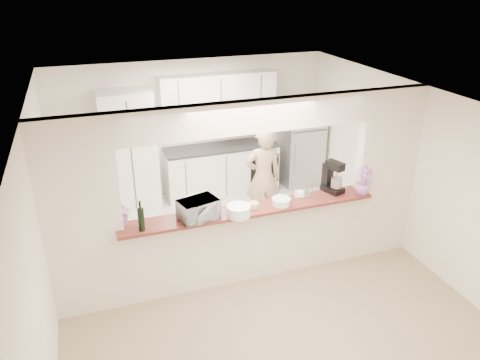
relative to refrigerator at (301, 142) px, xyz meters
name	(u,v)px	position (x,y,z in m)	size (l,w,h in m)	color
floor	(248,276)	(-2.05, -2.65, -0.85)	(6.00, 6.00, 0.00)	#9C886A
tile_overlay	(217,224)	(-2.05, -1.10, -0.84)	(5.00, 2.90, 0.01)	beige
partition	(249,179)	(-2.05, -2.65, 0.63)	(5.00, 0.15, 2.50)	silver
bar_counter	(249,241)	(-2.05, -2.65, -0.27)	(3.40, 0.38, 1.09)	silver
kitchen_cabinets	(187,148)	(-2.24, 0.07, 0.12)	(3.15, 0.62, 2.25)	white
refrigerator	(301,142)	(0.00, 0.00, 0.00)	(0.75, 0.70, 1.70)	#A4A4A9
flower_left	(122,214)	(-3.65, -2.60, 0.39)	(0.27, 0.23, 0.30)	#E378D8
wine_bottle_a	(141,219)	(-3.45, -2.78, 0.38)	(0.07, 0.07, 0.35)	black
wine_bottle_b	(141,219)	(-3.45, -2.80, 0.39)	(0.08, 0.08, 0.38)	black
toaster_oven	(198,210)	(-2.75, -2.75, 0.37)	(0.47, 0.32, 0.26)	#AFAFB4
serving_bowls	(195,206)	(-2.75, -2.60, 0.34)	(0.28, 0.28, 0.21)	white
plate_stack_a	(239,211)	(-2.26, -2.84, 0.31)	(0.30, 0.30, 0.14)	white
plate_stack_b	(281,201)	(-1.63, -2.73, 0.28)	(0.25, 0.25, 0.09)	white
red_bowl	(239,207)	(-2.20, -2.68, 0.28)	(0.16, 0.16, 0.07)	maroon
tan_bowl	(253,205)	(-2.00, -2.68, 0.27)	(0.14, 0.14, 0.06)	#CDB990
utensil_caddy	(303,190)	(-1.25, -2.60, 0.33)	(0.26, 0.18, 0.22)	silver
stand_mixer	(332,178)	(-0.80, -2.59, 0.44)	(0.28, 0.34, 0.45)	black
flower_right	(363,181)	(-0.45, -2.80, 0.44)	(0.22, 0.22, 0.40)	#B263B8
person	(263,177)	(-1.29, -1.27, -0.03)	(0.60, 0.39, 1.64)	tan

